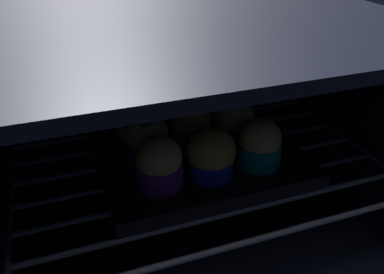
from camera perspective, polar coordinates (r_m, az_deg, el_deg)
name	(u,v)px	position (r cm, az deg, el deg)	size (l,w,h in cm)	color
oven_cavity	(185,129)	(65.65, -0.95, 1.11)	(59.00, 47.00, 37.00)	black
oven_rack	(194,160)	(63.94, 0.33, -3.27)	(54.80, 42.00, 0.80)	#444756
baking_tray	(192,151)	(64.21, 0.00, -1.97)	(29.62, 29.62, 2.20)	black
muffin_row0_col0	(159,164)	(54.10, -4.63, -3.73)	(6.32, 6.32, 7.48)	#7A238C
muffin_row0_col1	(213,154)	(56.18, 2.96, -2.41)	(6.83, 6.83, 7.38)	#1928B7
muffin_row0_col2	(260,144)	(59.25, 9.48, -0.97)	(6.32, 6.32, 7.34)	#0C8C84
muffin_row1_col0	(147,137)	(60.20, -6.39, -0.07)	(6.49, 6.49, 7.87)	#7A238C
muffin_row1_col1	(194,127)	(62.57, 0.23, 1.40)	(6.32, 6.32, 7.51)	#0C8C84
muffin_row1_col2	(233,121)	(64.67, 5.80, 2.25)	(6.57, 6.57, 7.71)	#7A238C
muffin_row2_col0	(133,116)	(67.06, -8.32, 2.98)	(6.75, 6.75, 7.87)	silver
muffin_row2_col1	(176,107)	(68.36, -2.19, 4.22)	(6.91, 6.91, 8.17)	red
muffin_row2_col2	(216,101)	(70.73, 3.35, 5.01)	(6.82, 6.82, 7.98)	#7A238C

